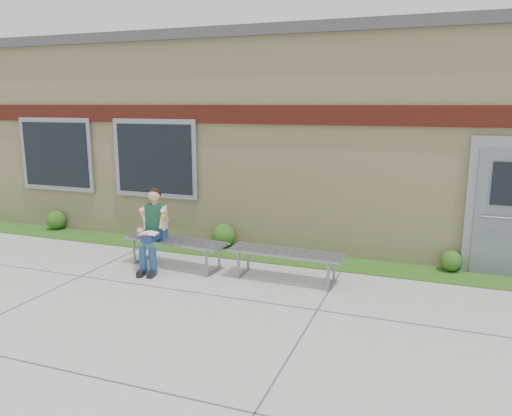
% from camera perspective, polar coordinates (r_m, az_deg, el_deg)
% --- Properties ---
extents(ground, '(80.00, 80.00, 0.00)m').
position_cam_1_polar(ground, '(6.93, -2.21, -12.01)').
color(ground, '#9E9E99').
rests_on(ground, ground).
extents(grass_strip, '(16.00, 0.80, 0.02)m').
position_cam_1_polar(grass_strip, '(9.23, 3.98, -5.78)').
color(grass_strip, '#1B4E15').
rests_on(grass_strip, ground).
extents(school_building, '(16.20, 6.22, 4.20)m').
position_cam_1_polar(school_building, '(12.11, 8.67, 8.42)').
color(school_building, beige).
rests_on(school_building, ground).
extents(bench_left, '(1.92, 0.71, 0.49)m').
position_cam_1_polar(bench_left, '(8.80, -9.16, -4.30)').
color(bench_left, gray).
rests_on(bench_left, ground).
extents(bench_right, '(1.88, 0.57, 0.48)m').
position_cam_1_polar(bench_right, '(8.05, 3.43, -5.74)').
color(bench_right, gray).
rests_on(bench_right, ground).
extents(girl, '(0.53, 0.85, 1.40)m').
position_cam_1_polar(girl, '(8.69, -11.67, -2.15)').
color(girl, navy).
rests_on(girl, ground).
extents(shrub_west, '(0.42, 0.42, 0.42)m').
position_cam_1_polar(shrub_west, '(12.10, -21.85, -1.28)').
color(shrub_west, '#1B4E15').
rests_on(shrub_west, grass_strip).
extents(shrub_mid, '(0.47, 0.47, 0.47)m').
position_cam_1_polar(shrub_mid, '(9.87, -3.73, -3.14)').
color(shrub_mid, '#1B4E15').
rests_on(shrub_mid, grass_strip).
extents(shrub_east, '(0.36, 0.36, 0.36)m').
position_cam_1_polar(shrub_east, '(9.09, 21.40, -5.63)').
color(shrub_east, '#1B4E15').
rests_on(shrub_east, grass_strip).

